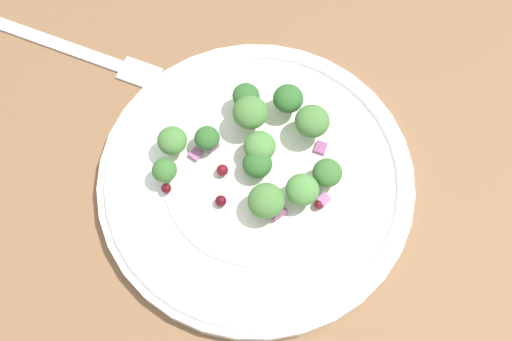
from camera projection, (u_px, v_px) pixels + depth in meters
The scene contains 25 objects.
ground_plane at pixel (231, 184), 56.38cm from camera, with size 180.00×180.00×2.00cm, color brown.
plate at pixel (256, 179), 54.52cm from camera, with size 26.20×26.20×1.70cm.
dressing_pool at pixel (256, 177), 54.12cm from camera, with size 15.20×15.20×0.20cm, color white.
broccoli_floret_0 at pixel (165, 176), 52.61cm from camera, with size 2.04×2.04×2.07cm.
broccoli_floret_1 at pixel (207, 138), 53.90cm from camera, with size 2.10×2.10×2.13cm.
broccoli_floret_2 at pixel (250, 113), 53.88cm from camera, with size 2.93×2.93×2.97cm.
broccoli_floret_3 at pixel (258, 170), 52.90cm from camera, with size 2.41×2.41×2.44cm.
broccoli_floret_4 at pixel (312, 122), 53.66cm from camera, with size 2.87×2.87×2.91cm.
broccoli_floret_5 at pixel (260, 147), 53.40cm from camera, with size 2.63×2.63×2.66cm.
broccoli_floret_6 at pixel (266, 201), 51.40cm from camera, with size 2.92×2.92×2.96cm.
broccoli_floret_7 at pixel (288, 99), 54.75cm from camera, with size 2.56×2.56×2.60cm.
broccoli_floret_8 at pixel (327, 173), 52.55cm from camera, with size 2.40×2.40×2.43cm.
broccoli_floret_9 at pixel (172, 141), 53.50cm from camera, with size 2.46×2.46×2.49cm.
broccoli_floret_10 at pixel (246, 96), 54.82cm from camera, with size 2.29×2.29×2.31cm.
broccoli_floret_11 at pixel (302, 190), 51.68cm from camera, with size 2.66×2.66×2.70cm.
cranberry_0 at pixel (319, 204), 52.50cm from camera, with size 0.72×0.72×0.72cm, color maroon.
cranberry_1 at pixel (223, 174), 53.47cm from camera, with size 0.96×0.96×0.96cm, color maroon.
cranberry_2 at pixel (166, 188), 53.09cm from camera, with size 0.83×0.83×0.83cm, color #4C0A14.
cranberry_3 at pixel (221, 201), 52.65cm from camera, with size 0.92×0.92×0.92cm, color #4C0A14.
onion_bit_0 at pixel (196, 154), 54.68cm from camera, with size 1.03×0.92×0.55cm, color #A35B93.
onion_bit_1 at pixel (324, 200), 52.66cm from camera, with size 0.90×0.80×0.60cm, color #A35B93.
onion_bit_2 at pixel (278, 212), 52.30cm from camera, with size 0.90×1.32×0.39cm, color #843D75.
onion_bit_3 at pixel (321, 148), 54.92cm from camera, with size 0.92×1.04×0.43cm, color #934C84.
onion_bit_4 at pixel (210, 143), 54.85cm from camera, with size 1.34×0.96×0.36cm, color #A35B93.
fork at pixel (77, 51), 60.25cm from camera, with size 17.47×9.87×0.50cm.
Camera 1 is at (0.52, -21.46, 51.19)cm, focal length 46.22 mm.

